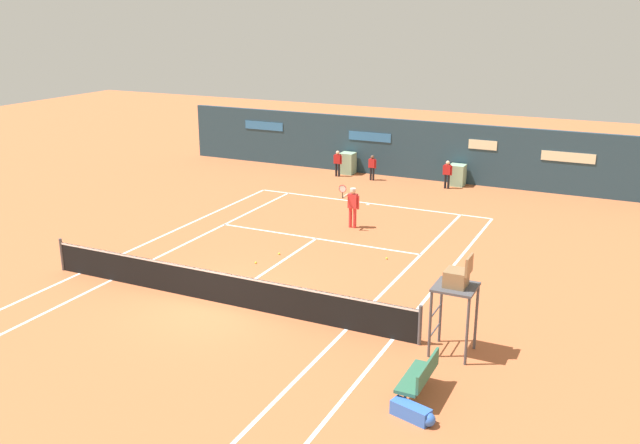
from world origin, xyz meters
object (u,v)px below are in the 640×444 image
(ball_kid_left_post, at_px, (372,166))
(ball_kid_right_post, at_px, (447,173))
(player_bench, at_px, (420,375))
(player_on_baseline, at_px, (352,204))
(tennis_ball_by_sideline, at_px, (387,258))
(equipment_bag, at_px, (415,413))
(tennis_ball_mid_court, at_px, (256,263))
(tennis_ball_near_service_line, at_px, (279,254))
(umpire_chair, at_px, (456,286))
(ball_kid_centre_post, at_px, (338,162))

(ball_kid_left_post, bearing_deg, ball_kid_right_post, -177.24)
(player_bench, xyz_separation_m, player_on_baseline, (-6.08, 10.51, 0.44))
(ball_kid_left_post, relative_size, tennis_ball_by_sideline, 18.37)
(equipment_bag, distance_m, player_on_baseline, 13.08)
(tennis_ball_mid_court, bearing_deg, tennis_ball_by_sideline, 30.98)
(ball_kid_right_post, distance_m, tennis_ball_near_service_line, 11.70)
(ball_kid_left_post, bearing_deg, player_bench, 117.26)
(tennis_ball_mid_court, bearing_deg, player_on_baseline, 74.88)
(player_bench, bearing_deg, tennis_ball_mid_court, 53.37)
(umpire_chair, relative_size, equipment_bag, 2.53)
(ball_kid_left_post, bearing_deg, tennis_ball_mid_court, 96.30)
(umpire_chair, xyz_separation_m, ball_kid_right_post, (-4.56, 15.72, -1.00))
(equipment_bag, relative_size, ball_kid_centre_post, 0.78)
(ball_kid_left_post, bearing_deg, player_on_baseline, 108.60)
(equipment_bag, height_order, player_on_baseline, player_on_baseline)
(player_on_baseline, relative_size, ball_kid_centre_post, 1.38)
(umpire_chair, xyz_separation_m, tennis_ball_near_service_line, (-7.26, 4.36, -1.73))
(ball_kid_centre_post, bearing_deg, equipment_bag, 113.89)
(umpire_chair, height_order, ball_kid_right_post, umpire_chair)
(equipment_bag, distance_m, ball_kid_right_post, 19.49)
(player_on_baseline, xyz_separation_m, tennis_ball_by_sideline, (2.43, -2.72, -0.92))
(equipment_bag, height_order, tennis_ball_mid_court, equipment_bag)
(ball_kid_left_post, relative_size, ball_kid_centre_post, 0.96)
(player_on_baseline, relative_size, tennis_ball_near_service_line, 26.55)
(ball_kid_left_post, xyz_separation_m, tennis_ball_by_sideline, (4.55, -10.19, -0.69))
(player_on_baseline, distance_m, tennis_ball_mid_court, 5.25)
(ball_kid_left_post, distance_m, tennis_ball_by_sideline, 11.19)
(ball_kid_right_post, bearing_deg, ball_kid_left_post, -1.03)
(player_bench, relative_size, tennis_ball_mid_court, 21.87)
(tennis_ball_near_service_line, bearing_deg, tennis_ball_by_sideline, 18.51)
(tennis_ball_near_service_line, bearing_deg, player_on_baseline, 74.69)
(umpire_chair, bearing_deg, ball_kid_left_post, 27.88)
(equipment_bag, distance_m, ball_kid_centre_post, 21.53)
(ball_kid_left_post, distance_m, tennis_ball_mid_court, 12.51)
(equipment_bag, height_order, ball_kid_left_post, ball_kid_left_post)
(tennis_ball_near_service_line, relative_size, tennis_ball_mid_court, 1.00)
(equipment_bag, distance_m, tennis_ball_by_sideline, 9.54)
(player_on_baseline, xyz_separation_m, tennis_ball_near_service_line, (-1.06, -3.89, -0.92))
(equipment_bag, xyz_separation_m, tennis_ball_mid_court, (-7.62, 6.46, -0.13))
(umpire_chair, distance_m, tennis_ball_near_service_line, 8.64)
(umpire_chair, distance_m, ball_kid_centre_post, 18.75)
(ball_kid_right_post, distance_m, tennis_ball_mid_court, 12.84)
(umpire_chair, bearing_deg, ball_kid_centre_post, 32.90)
(ball_kid_centre_post, relative_size, tennis_ball_mid_court, 19.23)
(player_on_baseline, distance_m, ball_kid_right_post, 7.65)
(tennis_ball_near_service_line, bearing_deg, equipment_bag, -45.83)
(equipment_bag, xyz_separation_m, player_on_baseline, (-6.28, 11.45, 0.79))
(tennis_ball_near_service_line, distance_m, tennis_ball_mid_court, 1.13)
(player_bench, height_order, ball_kid_centre_post, ball_kid_centre_post)
(player_bench, bearing_deg, ball_kid_right_post, 13.87)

